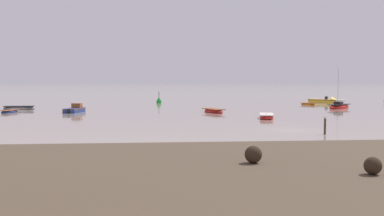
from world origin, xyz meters
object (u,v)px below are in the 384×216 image
at_px(rowboat_moored_0, 267,117).
at_px(rowboat_moored_3, 9,112).
at_px(sailboat_moored_0, 339,107).
at_px(mooring_post_near, 325,126).
at_px(rowboat_moored_2, 308,104).
at_px(rowboat_moored_4, 19,108).
at_px(channel_buoy, 159,101).
at_px(rowboat_moored_5, 214,111).
at_px(motorboat_moored_4, 76,110).
at_px(motorboat_moored_3, 327,102).

distance_m(rowboat_moored_0, rowboat_moored_3, 34.06).
distance_m(sailboat_moored_0, rowboat_moored_3, 47.73).
xyz_separation_m(rowboat_moored_0, mooring_post_near, (0.81, -15.98, 0.48)).
height_order(sailboat_moored_0, rowboat_moored_2, sailboat_moored_0).
bearing_deg(sailboat_moored_0, rowboat_moored_4, -45.76).
bearing_deg(channel_buoy, mooring_post_near, -76.48).
xyz_separation_m(rowboat_moored_3, rowboat_moored_5, (27.11, -2.08, 0.05)).
relative_size(motorboat_moored_4, channel_buoy, 2.12).
bearing_deg(mooring_post_near, motorboat_moored_3, 68.83).
bearing_deg(rowboat_moored_3, mooring_post_near, -111.12).
distance_m(sailboat_moored_0, rowboat_moored_2, 9.63).
bearing_deg(rowboat_moored_4, rowboat_moored_2, 6.74).
relative_size(rowboat_moored_0, rowboat_moored_2, 1.46).
distance_m(motorboat_moored_4, mooring_post_near, 37.25).
relative_size(sailboat_moored_0, motorboat_moored_3, 1.09).
height_order(rowboat_moored_2, rowboat_moored_3, rowboat_moored_3).
bearing_deg(sailboat_moored_0, mooring_post_near, 22.26).
bearing_deg(motorboat_moored_4, rowboat_moored_2, -55.37).
bearing_deg(motorboat_moored_3, mooring_post_near, -75.74).
height_order(rowboat_moored_3, mooring_post_near, mooring_post_near).
bearing_deg(rowboat_moored_0, sailboat_moored_0, -30.12).
bearing_deg(motorboat_moored_3, rowboat_moored_0, -85.64).
relative_size(motorboat_moored_4, rowboat_moored_5, 1.02).
bearing_deg(motorboat_moored_4, rowboat_moored_3, 106.70).
xyz_separation_m(rowboat_moored_2, rowboat_moored_5, (-18.78, -16.66, 0.06)).
height_order(rowboat_moored_0, rowboat_moored_2, rowboat_moored_0).
height_order(rowboat_moored_2, rowboat_moored_4, rowboat_moored_4).
height_order(rowboat_moored_0, rowboat_moored_3, rowboat_moored_0).
height_order(motorboat_moored_4, rowboat_moored_5, motorboat_moored_4).
relative_size(rowboat_moored_5, mooring_post_near, 3.07).
xyz_separation_m(motorboat_moored_4, mooring_post_near, (23.96, -28.52, 0.41)).
bearing_deg(motorboat_moored_4, rowboat_moored_5, -83.97).
distance_m(rowboat_moored_2, rowboat_moored_5, 25.11).
bearing_deg(motorboat_moored_3, rowboat_moored_2, -98.04).
bearing_deg(rowboat_moored_0, motorboat_moored_4, 73.69).
distance_m(sailboat_moored_0, mooring_post_near, 36.33).
xyz_separation_m(rowboat_moored_3, rowboat_moored_4, (-0.50, 6.82, 0.06)).
bearing_deg(motorboat_moored_3, rowboat_moored_4, -129.89).
relative_size(rowboat_moored_3, motorboat_moored_3, 0.60).
bearing_deg(mooring_post_near, channel_buoy, 103.52).
bearing_deg(sailboat_moored_0, rowboat_moored_2, -124.33).
bearing_deg(rowboat_moored_4, motorboat_moored_4, -37.54).
relative_size(rowboat_moored_0, rowboat_moored_3, 1.38).
relative_size(rowboat_moored_3, rowboat_moored_5, 0.73).
xyz_separation_m(rowboat_moored_2, rowboat_moored_4, (-46.40, -7.76, 0.06)).
bearing_deg(sailboat_moored_0, channel_buoy, -76.88).
height_order(rowboat_moored_4, channel_buoy, channel_buoy).
xyz_separation_m(rowboat_moored_0, rowboat_moored_2, (14.06, 26.69, -0.06)).
relative_size(rowboat_moored_0, sailboat_moored_0, 0.76).
height_order(rowboat_moored_3, rowboat_moored_4, rowboat_moored_4).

